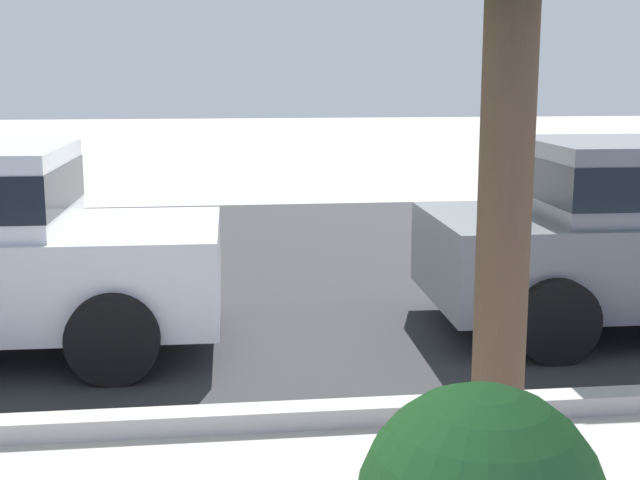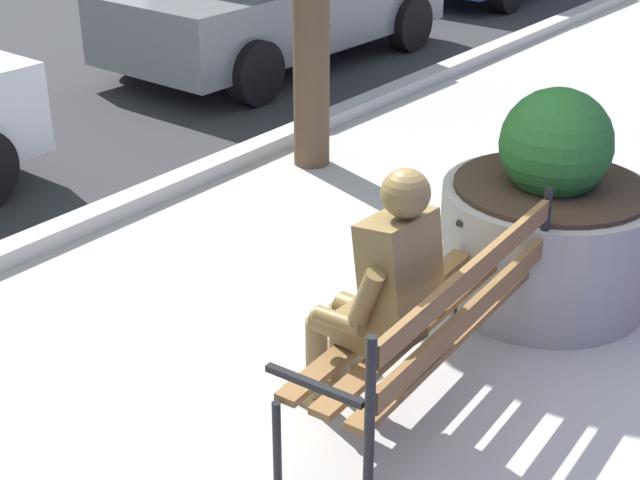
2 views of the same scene
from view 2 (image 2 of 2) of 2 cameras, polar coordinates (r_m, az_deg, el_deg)
The scene contains 5 objects.
ground_plane at distance 4.91m, azimuth 5.12°, elevation -9.52°, with size 80.00×80.00×0.00m, color #ADA8A0.
curb_stone at distance 6.66m, azimuth -16.20°, elevation 0.21°, with size 60.00×0.20×0.12m, color #B2AFA8.
park_bench at distance 4.53m, azimuth 7.17°, elevation -4.75°, with size 1.83×0.64×0.95m.
bronze_statue_seated at distance 4.40m, azimuth 3.41°, elevation -3.68°, with size 0.66×0.76×1.37m.
concrete_planter at distance 5.73m, azimuth 13.63°, elevation 0.97°, with size 1.26×1.26×1.31m.
Camera 2 is at (-3.40, -2.10, 2.85)m, focal length 52.61 mm.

